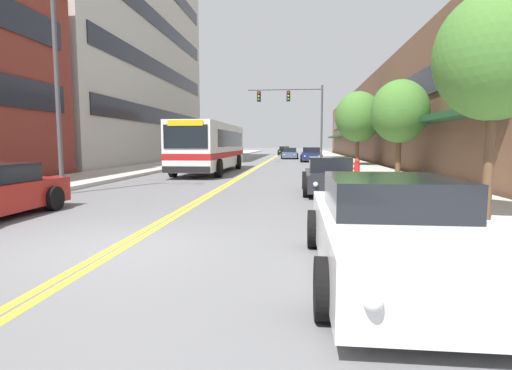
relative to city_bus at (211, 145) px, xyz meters
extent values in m
plane|color=slate|center=(2.37, 18.68, -1.70)|extent=(240.00, 240.00, 0.00)
cube|color=#B2ADA5|center=(-5.05, 18.68, -1.61)|extent=(3.84, 106.00, 0.17)
cube|color=#B2ADA5|center=(9.79, 18.68, -1.61)|extent=(3.84, 106.00, 0.17)
cube|color=yellow|center=(2.27, 18.68, -1.69)|extent=(0.14, 106.00, 0.01)
cube|color=yellow|center=(2.47, 18.68, -1.69)|extent=(0.14, 106.00, 0.01)
cube|color=#BCB7AD|center=(-13.22, 11.84, 13.17)|extent=(12.00, 28.87, 29.73)
cube|color=black|center=(-7.18, 11.84, 2.55)|extent=(0.08, 26.56, 1.40)
cube|color=black|center=(-7.18, 11.84, 6.80)|extent=(0.08, 26.56, 1.40)
cube|color=black|center=(-7.18, 11.84, 11.04)|extent=(0.08, 26.56, 1.40)
cube|color=brown|center=(15.97, 18.68, 2.29)|extent=(8.00, 68.00, 7.97)
cube|color=#1E4C28|center=(11.42, 18.68, 1.20)|extent=(1.10, 61.20, 0.24)
cube|color=black|center=(11.93, 18.68, 3.25)|extent=(0.08, 61.20, 1.40)
cube|color=silver|center=(0.00, -0.10, -0.03)|extent=(2.46, 11.48, 2.64)
cube|color=#B21919|center=(0.00, -0.10, -0.55)|extent=(2.48, 11.50, 0.32)
cube|color=black|center=(0.00, 0.47, 0.40)|extent=(2.49, 8.96, 0.95)
cube|color=black|center=(0.00, -5.86, 0.45)|extent=(2.21, 0.04, 1.16)
cube|color=yellow|center=(0.00, -5.87, 1.11)|extent=(1.77, 0.06, 0.28)
cube|color=black|center=(0.00, -5.88, -1.17)|extent=(2.41, 0.08, 0.32)
cylinder|color=black|center=(-1.26, -4.00, -1.20)|extent=(0.30, 1.00, 1.00)
cylinder|color=black|center=(1.26, -4.00, -1.20)|extent=(0.30, 1.00, 1.00)
cylinder|color=black|center=(-1.26, 3.06, -1.20)|extent=(0.30, 1.00, 1.00)
cylinder|color=black|center=(1.26, 3.06, -1.20)|extent=(0.30, 1.00, 1.00)
cylinder|color=black|center=(-1.09, -14.90, -1.37)|extent=(0.22, 0.66, 0.66)
cube|color=red|center=(-2.69, -14.05, -1.14)|extent=(0.18, 0.04, 0.10)
cube|color=red|center=(-1.37, -14.05, -1.14)|extent=(0.18, 0.04, 0.10)
cube|color=#BCAD89|center=(-1.91, 14.30, -1.17)|extent=(1.93, 4.06, 0.70)
cube|color=black|center=(-1.91, 14.47, -0.58)|extent=(1.66, 1.78, 0.47)
cylinder|color=black|center=(-2.90, 13.05, -1.38)|extent=(0.22, 0.64, 0.64)
cylinder|color=black|center=(-0.92, 13.05, -1.38)|extent=(0.22, 0.64, 0.64)
cylinder|color=black|center=(-2.90, 15.56, -1.38)|extent=(0.22, 0.64, 0.64)
cylinder|color=black|center=(-0.92, 15.56, -1.38)|extent=(0.22, 0.64, 0.64)
sphere|color=silver|center=(-2.59, 12.26, -1.13)|extent=(0.16, 0.16, 0.16)
sphere|color=silver|center=(-1.23, 12.26, -1.13)|extent=(0.16, 0.16, 0.16)
cube|color=red|center=(-2.61, 16.34, -1.13)|extent=(0.18, 0.04, 0.10)
cube|color=red|center=(-1.21, 16.34, -1.13)|extent=(0.18, 0.04, 0.10)
cube|color=white|center=(6.74, -19.49, -1.17)|extent=(1.92, 4.67, 0.70)
cube|color=black|center=(6.74, -19.31, -0.58)|extent=(1.65, 2.05, 0.47)
cylinder|color=black|center=(5.76, -20.94, -1.37)|extent=(0.22, 0.65, 0.65)
cylinder|color=black|center=(5.76, -18.05, -1.37)|extent=(0.22, 0.65, 0.65)
cylinder|color=black|center=(7.72, -18.05, -1.37)|extent=(0.22, 0.65, 0.65)
sphere|color=silver|center=(6.07, -21.85, -1.13)|extent=(0.16, 0.16, 0.16)
cube|color=red|center=(6.05, -17.15, -1.13)|extent=(0.18, 0.04, 0.10)
cube|color=red|center=(7.43, -17.15, -1.13)|extent=(0.18, 0.04, 0.10)
cube|color=#19234C|center=(6.79, 15.30, -1.14)|extent=(1.90, 4.20, 0.74)
cube|color=black|center=(6.79, 15.47, -0.52)|extent=(1.64, 1.85, 0.50)
cylinder|color=black|center=(5.81, 14.00, -1.35)|extent=(0.22, 0.70, 0.70)
cylinder|color=black|center=(7.76, 14.00, -1.35)|extent=(0.22, 0.70, 0.70)
cylinder|color=black|center=(5.81, 16.60, -1.35)|extent=(0.22, 0.70, 0.70)
cylinder|color=black|center=(7.76, 16.60, -1.35)|extent=(0.22, 0.70, 0.70)
sphere|color=silver|center=(6.12, 13.18, -1.10)|extent=(0.16, 0.16, 0.16)
sphere|color=silver|center=(7.45, 13.18, -1.10)|extent=(0.16, 0.16, 0.16)
cube|color=red|center=(6.10, 17.41, -1.10)|extent=(0.18, 0.04, 0.10)
cube|color=red|center=(7.47, 17.41, -1.10)|extent=(0.18, 0.04, 0.10)
cube|color=#232328|center=(6.63, -10.19, -1.21)|extent=(1.71, 4.11, 0.60)
cube|color=black|center=(6.63, -10.02, -0.65)|extent=(1.47, 1.81, 0.52)
cylinder|color=black|center=(5.76, -11.46, -1.35)|extent=(0.22, 0.70, 0.70)
cylinder|color=black|center=(7.51, -11.46, -1.35)|extent=(0.22, 0.70, 0.70)
cylinder|color=black|center=(5.76, -8.91, -1.35)|extent=(0.22, 0.70, 0.70)
cylinder|color=black|center=(7.51, -8.91, -1.35)|extent=(0.22, 0.70, 0.70)
sphere|color=silver|center=(6.03, -12.26, -1.18)|extent=(0.16, 0.16, 0.16)
sphere|color=silver|center=(7.23, -12.26, -1.18)|extent=(0.16, 0.16, 0.16)
cube|color=red|center=(6.02, -8.12, -1.18)|extent=(0.18, 0.04, 0.10)
cube|color=red|center=(7.25, -8.12, -1.18)|extent=(0.18, 0.04, 0.10)
cube|color=#475675|center=(4.51, 22.88, -1.21)|extent=(1.73, 4.58, 0.61)
cube|color=black|center=(4.51, 23.06, -0.65)|extent=(1.49, 2.01, 0.51)
cylinder|color=black|center=(3.62, 21.46, -1.37)|extent=(0.22, 0.65, 0.65)
cylinder|color=black|center=(5.40, 21.46, -1.37)|extent=(0.22, 0.65, 0.65)
cylinder|color=black|center=(3.62, 24.30, -1.37)|extent=(0.22, 0.65, 0.65)
cylinder|color=black|center=(5.40, 24.30, -1.37)|extent=(0.22, 0.65, 0.65)
sphere|color=silver|center=(3.91, 20.57, -1.18)|extent=(0.16, 0.16, 0.16)
sphere|color=silver|center=(5.12, 20.57, -1.18)|extent=(0.16, 0.16, 0.16)
cube|color=red|center=(3.89, 25.18, -1.18)|extent=(0.18, 0.04, 0.10)
cube|color=red|center=(5.13, 25.18, -1.18)|extent=(0.18, 0.04, 0.10)
cube|color=black|center=(3.32, 38.68, -1.15)|extent=(1.77, 4.52, 0.72)
cube|color=black|center=(3.32, 38.86, -0.57)|extent=(1.52, 1.99, 0.44)
cylinder|color=black|center=(2.42, 37.28, -1.35)|extent=(0.22, 0.70, 0.70)
cylinder|color=black|center=(4.23, 37.28, -1.35)|extent=(0.22, 0.70, 0.70)
cylinder|color=black|center=(2.42, 40.08, -1.35)|extent=(0.22, 0.70, 0.70)
cylinder|color=black|center=(4.23, 40.08, -1.35)|extent=(0.22, 0.70, 0.70)
sphere|color=silver|center=(2.70, 36.40, -1.11)|extent=(0.16, 0.16, 0.16)
sphere|color=silver|center=(3.94, 36.40, -1.11)|extent=(0.16, 0.16, 0.16)
cube|color=red|center=(2.69, 40.94, -1.11)|extent=(0.18, 0.04, 0.10)
cube|color=red|center=(3.96, 40.94, -1.11)|extent=(0.18, 0.04, 0.10)
cylinder|color=#47474C|center=(7.57, 11.94, 1.82)|extent=(0.18, 0.18, 7.03)
cylinder|color=#47474C|center=(4.21, 11.94, 4.98)|extent=(6.72, 0.11, 0.11)
cube|color=black|center=(4.55, 11.94, 4.38)|extent=(0.34, 0.26, 0.92)
sphere|color=red|center=(4.55, 11.78, 4.66)|extent=(0.18, 0.18, 0.18)
sphere|color=yellow|center=(4.55, 11.78, 4.38)|extent=(0.18, 0.18, 0.18)
sphere|color=green|center=(4.55, 11.78, 4.10)|extent=(0.18, 0.18, 0.18)
cylinder|color=black|center=(4.55, 11.94, 4.91)|extent=(0.02, 0.02, 0.14)
cube|color=black|center=(1.86, 11.94, 4.38)|extent=(0.34, 0.26, 0.92)
sphere|color=red|center=(1.86, 11.78, 4.66)|extent=(0.18, 0.18, 0.18)
sphere|color=yellow|center=(1.86, 11.78, 4.38)|extent=(0.18, 0.18, 0.18)
sphere|color=green|center=(1.86, 11.78, 4.10)|extent=(0.18, 0.18, 0.18)
cylinder|color=black|center=(1.86, 11.94, 4.91)|extent=(0.02, 0.02, 0.14)
cylinder|color=#47474C|center=(-2.93, -11.56, 2.09)|extent=(0.16, 0.16, 7.57)
cylinder|color=brown|center=(9.54, -15.93, -0.32)|extent=(0.20, 0.20, 2.43)
ellipsoid|color=#42752D|center=(9.54, -15.93, 1.94)|extent=(2.46, 2.46, 2.70)
cylinder|color=brown|center=(10.27, -5.13, -0.52)|extent=(0.25, 0.25, 2.01)
ellipsoid|color=#42752D|center=(10.27, -5.13, 1.63)|extent=(2.71, 2.71, 2.98)
cylinder|color=brown|center=(9.98, 6.29, -0.43)|extent=(0.27, 0.27, 2.20)
ellipsoid|color=#42752D|center=(9.98, 6.29, 2.14)|extent=(3.45, 3.45, 3.79)
cylinder|color=red|center=(8.32, -5.26, -1.16)|extent=(0.27, 0.27, 0.73)
sphere|color=red|center=(8.32, -5.26, -0.73)|extent=(0.24, 0.24, 0.24)
cylinder|color=red|center=(8.15, -5.26, -1.08)|extent=(0.08, 0.12, 0.12)
camera|label=1|loc=(5.47, -24.95, 0.11)|focal=28.00mm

